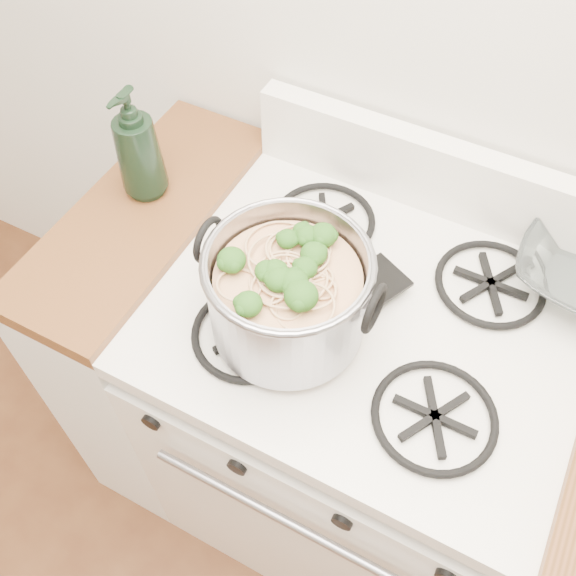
# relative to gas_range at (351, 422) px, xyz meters

# --- Properties ---
(gas_range) EXTENTS (0.76, 0.66, 0.92)m
(gas_range) POSITION_rel_gas_range_xyz_m (0.00, 0.00, 0.00)
(gas_range) COLOR white
(gas_range) RESTS_ON ground
(counter_left) EXTENTS (0.25, 0.65, 0.92)m
(counter_left) POSITION_rel_gas_range_xyz_m (-0.51, 0.00, 0.02)
(counter_left) COLOR silver
(counter_left) RESTS_ON ground
(stock_pot) EXTENTS (0.30, 0.27, 0.19)m
(stock_pot) POSITION_rel_gas_range_xyz_m (-0.12, -0.10, 0.57)
(stock_pot) COLOR #93929A
(stock_pot) RESTS_ON gas_range
(spatula) EXTENTS (0.39, 0.40, 0.02)m
(spatula) POSITION_rel_gas_range_xyz_m (-0.02, 0.04, 0.50)
(spatula) COLOR black
(spatula) RESTS_ON gas_range
(bottle) EXTENTS (0.09, 0.09, 0.24)m
(bottle) POSITION_rel_gas_range_xyz_m (-0.52, 0.05, 0.60)
(bottle) COLOR black
(bottle) RESTS_ON counter_left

